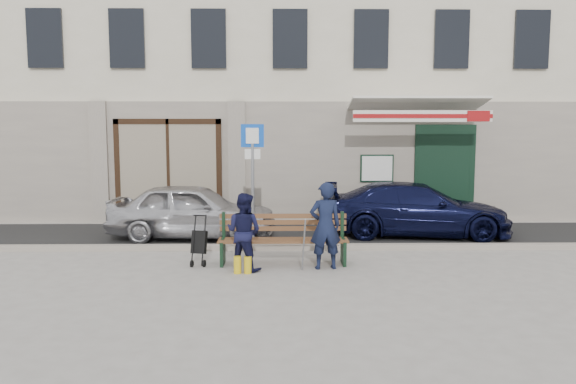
{
  "coord_description": "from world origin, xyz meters",
  "views": [
    {
      "loc": [
        -0.3,
        -9.89,
        2.52
      ],
      "look_at": [
        -0.11,
        1.6,
        1.2
      ],
      "focal_mm": 35.0,
      "sensor_mm": 36.0,
      "label": 1
    }
  ],
  "objects_px": {
    "car_navy": "(416,209)",
    "bench": "(281,240)",
    "parking_sign": "(253,165)",
    "stroller": "(199,243)",
    "car_silver": "(193,211)",
    "woman": "(244,232)",
    "man": "(325,226)"
  },
  "relations": [
    {
      "from": "car_navy",
      "to": "bench",
      "type": "height_order",
      "value": "car_navy"
    },
    {
      "from": "stroller",
      "to": "bench",
      "type": "bearing_deg",
      "value": 13.18
    },
    {
      "from": "car_navy",
      "to": "car_silver",
      "type": "bearing_deg",
      "value": 98.9
    },
    {
      "from": "woman",
      "to": "stroller",
      "type": "xyz_separation_m",
      "value": [
        -0.85,
        0.4,
        -0.29
      ]
    },
    {
      "from": "parking_sign",
      "to": "stroller",
      "type": "relative_size",
      "value": 2.84
    },
    {
      "from": "bench",
      "to": "car_silver",
      "type": "bearing_deg",
      "value": 129.39
    },
    {
      "from": "parking_sign",
      "to": "stroller",
      "type": "xyz_separation_m",
      "value": [
        -0.92,
        -1.63,
        -1.33
      ]
    },
    {
      "from": "bench",
      "to": "woman",
      "type": "relative_size",
      "value": 1.74
    },
    {
      "from": "bench",
      "to": "stroller",
      "type": "distance_m",
      "value": 1.51
    },
    {
      "from": "bench",
      "to": "man",
      "type": "relative_size",
      "value": 1.54
    },
    {
      "from": "woman",
      "to": "stroller",
      "type": "relative_size",
      "value": 1.51
    },
    {
      "from": "car_navy",
      "to": "bench",
      "type": "distance_m",
      "value": 4.19
    },
    {
      "from": "car_navy",
      "to": "man",
      "type": "distance_m",
      "value": 3.9
    },
    {
      "from": "car_navy",
      "to": "stroller",
      "type": "relative_size",
      "value": 4.69
    },
    {
      "from": "parking_sign",
      "to": "bench",
      "type": "xyz_separation_m",
      "value": [
        0.58,
        -1.59,
        -1.27
      ]
    },
    {
      "from": "car_navy",
      "to": "parking_sign",
      "type": "xyz_separation_m",
      "value": [
        -3.77,
        -1.13,
        1.11
      ]
    },
    {
      "from": "car_silver",
      "to": "man",
      "type": "xyz_separation_m",
      "value": [
        2.79,
        -2.79,
        0.14
      ]
    },
    {
      "from": "car_silver",
      "to": "woman",
      "type": "xyz_separation_m",
      "value": [
        1.34,
        -2.87,
        0.05
      ]
    },
    {
      "from": "parking_sign",
      "to": "man",
      "type": "bearing_deg",
      "value": -57.59
    },
    {
      "from": "bench",
      "to": "woman",
      "type": "height_order",
      "value": "woman"
    },
    {
      "from": "car_silver",
      "to": "woman",
      "type": "height_order",
      "value": "woman"
    },
    {
      "from": "stroller",
      "to": "car_silver",
      "type": "bearing_deg",
      "value": 112.93
    },
    {
      "from": "car_navy",
      "to": "parking_sign",
      "type": "bearing_deg",
      "value": 112.41
    },
    {
      "from": "bench",
      "to": "stroller",
      "type": "xyz_separation_m",
      "value": [
        -1.5,
        -0.04,
        -0.05
      ]
    },
    {
      "from": "car_navy",
      "to": "stroller",
      "type": "xyz_separation_m",
      "value": [
        -4.69,
        -2.76,
        -0.22
      ]
    },
    {
      "from": "car_silver",
      "to": "bench",
      "type": "relative_size",
      "value": 1.57
    },
    {
      "from": "bench",
      "to": "man",
      "type": "bearing_deg",
      "value": -24.24
    },
    {
      "from": "car_silver",
      "to": "man",
      "type": "height_order",
      "value": "man"
    },
    {
      "from": "parking_sign",
      "to": "bench",
      "type": "bearing_deg",
      "value": -72.73
    },
    {
      "from": "car_silver",
      "to": "stroller",
      "type": "relative_size",
      "value": 4.11
    },
    {
      "from": "car_silver",
      "to": "parking_sign",
      "type": "xyz_separation_m",
      "value": [
        1.41,
        -0.84,
        1.09
      ]
    },
    {
      "from": "woman",
      "to": "stroller",
      "type": "height_order",
      "value": "woman"
    }
  ]
}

